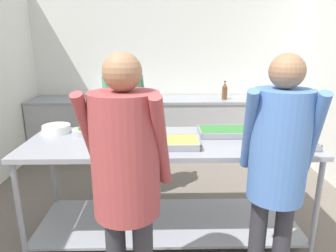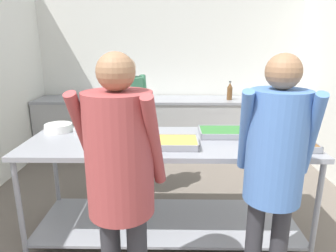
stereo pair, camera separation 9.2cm
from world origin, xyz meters
TOP-DOWN VIEW (x-y plane):
  - wall_rear at (0.00, 4.36)m, footprint 4.34×0.06m
  - back_counter at (-0.00, 3.99)m, footprint 4.18×0.65m
  - serving_counter at (0.01, 1.79)m, footprint 2.44×0.86m
  - plate_stack at (-1.04, 2.05)m, footprint 0.27×0.27m
  - broccoli_bowl at (-0.77, 1.97)m, footprint 0.20×0.20m
  - sauce_pan at (-0.43, 1.69)m, footprint 0.42×0.28m
  - serving_tray_vegetables at (0.04, 1.65)m, footprint 0.45×0.31m
  - serving_tray_roast at (0.53, 1.95)m, footprint 0.46×0.31m
  - serving_tray_greens at (0.99, 1.63)m, footprint 0.40×0.33m
  - guest_serving_left at (-0.25, 0.90)m, footprint 0.53×0.41m
  - guest_serving_right at (0.69, 1.07)m, footprint 0.51×0.41m
  - cook_behind_counter at (-0.44, 2.49)m, footprint 0.51×0.40m
  - water_bottle at (0.93, 3.91)m, footprint 0.08×0.08m

SIDE VIEW (x-z plane):
  - back_counter at x=0.00m, z-range 0.00..0.89m
  - serving_counter at x=0.01m, z-range 0.16..1.08m
  - serving_tray_vegetables at x=0.04m, z-range 0.92..0.97m
  - serving_tray_greens at x=0.99m, z-range 0.92..0.97m
  - serving_tray_roast at x=0.53m, z-range 0.92..0.97m
  - broccoli_bowl at x=-0.77m, z-range 0.91..1.01m
  - plate_stack at x=-1.04m, z-range 0.92..0.99m
  - sauce_pan at x=-0.43m, z-range 0.93..1.01m
  - cook_behind_counter at x=-0.44m, z-range 0.18..1.78m
  - water_bottle at x=0.93m, z-range 0.88..1.16m
  - guest_serving_right at x=0.69m, z-range 0.20..1.88m
  - guest_serving_left at x=-0.25m, z-range 0.19..1.89m
  - wall_rear at x=0.00m, z-range 0.00..2.65m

